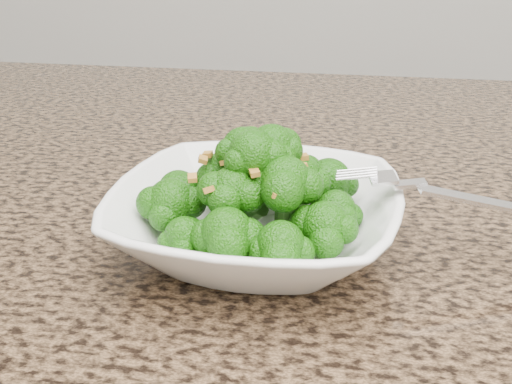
# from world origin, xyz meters

# --- Properties ---
(granite_counter) EXTENTS (1.64, 1.04, 0.03)m
(granite_counter) POSITION_xyz_m (0.00, 0.30, 0.89)
(granite_counter) COLOR brown
(granite_counter) RESTS_ON cabinet
(bowl) EXTENTS (0.23, 0.23, 0.05)m
(bowl) POSITION_xyz_m (-0.13, 0.20, 0.93)
(bowl) COLOR white
(bowl) RESTS_ON granite_counter
(broccoli_pile) EXTENTS (0.19, 0.19, 0.07)m
(broccoli_pile) POSITION_xyz_m (-0.13, 0.20, 0.99)
(broccoli_pile) COLOR #1D650B
(broccoli_pile) RESTS_ON bowl
(garlic_topping) EXTENTS (0.11, 0.11, 0.01)m
(garlic_topping) POSITION_xyz_m (-0.13, 0.20, 1.02)
(garlic_topping) COLOR #B27D2B
(garlic_topping) RESTS_ON broccoli_pile
(fork) EXTENTS (0.19, 0.06, 0.01)m
(fork) POSITION_xyz_m (-0.01, 0.21, 0.96)
(fork) COLOR silver
(fork) RESTS_ON bowl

